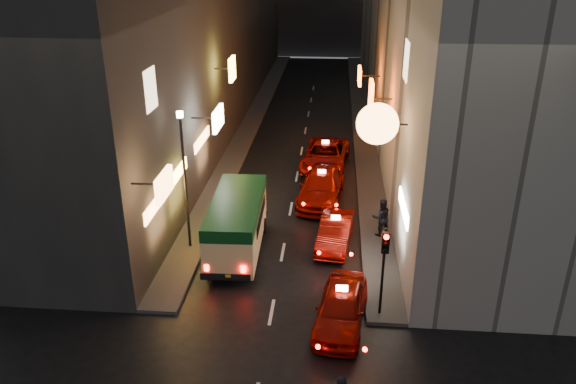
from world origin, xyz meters
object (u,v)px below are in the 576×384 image
(minibus, at_px, (237,219))
(taxi_near, at_px, (341,305))
(lamp_post, at_px, (184,172))
(traffic_light, at_px, (384,255))

(minibus, distance_m, taxi_near, 6.74)
(lamp_post, bearing_deg, traffic_light, -28.91)
(traffic_light, bearing_deg, lamp_post, 151.09)
(minibus, bearing_deg, taxi_near, -47.03)
(taxi_near, xyz_separation_m, lamp_post, (-6.76, 5.00, 2.88))
(lamp_post, bearing_deg, minibus, -2.44)
(taxi_near, distance_m, traffic_light, 2.39)
(minibus, xyz_separation_m, traffic_light, (6.00, -4.43, 1.08))
(taxi_near, relative_size, traffic_light, 1.57)
(minibus, height_order, lamp_post, lamp_post)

